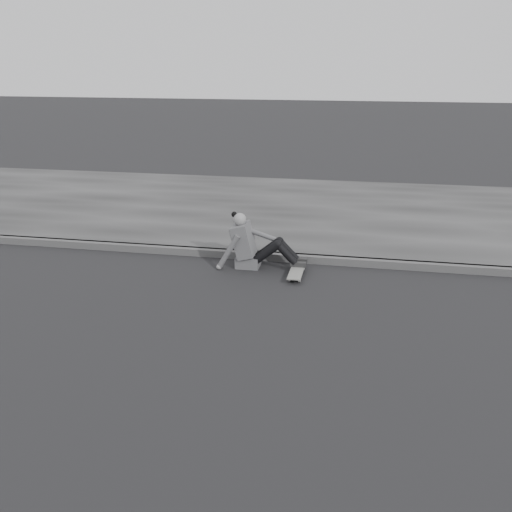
{
  "coord_description": "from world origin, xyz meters",
  "views": [
    {
      "loc": [
        -0.43,
        -6.05,
        3.11
      ],
      "look_at": [
        -1.86,
        1.31,
        0.5
      ],
      "focal_mm": 40.0,
      "sensor_mm": 36.0,
      "label": 1
    }
  ],
  "objects": [
    {
      "name": "ground",
      "position": [
        0.0,
        0.0,
        0.0
      ],
      "size": [
        80.0,
        80.0,
        0.0
      ],
      "primitive_type": "plane",
      "color": "black",
      "rests_on": "ground"
    },
    {
      "name": "seated_woman",
      "position": [
        -2.09,
        2.21,
        0.36
      ],
      "size": [
        1.38,
        0.46,
        0.88
      ],
      "color": "#4E4E51",
      "rests_on": "ground"
    },
    {
      "name": "skateboard",
      "position": [
        -1.36,
        1.96,
        0.07
      ],
      "size": [
        0.2,
        0.78,
        0.09
      ],
      "color": "#979792",
      "rests_on": "ground"
    },
    {
      "name": "sidewalk",
      "position": [
        0.0,
        5.6,
        0.06
      ],
      "size": [
        24.0,
        6.0,
        0.12
      ],
      "primitive_type": "cube",
      "color": "#323232",
      "rests_on": "ground"
    },
    {
      "name": "curb",
      "position": [
        0.0,
        2.58,
        0.06
      ],
      "size": [
        24.0,
        0.16,
        0.12
      ],
      "primitive_type": "cube",
      "color": "#454545",
      "rests_on": "ground"
    }
  ]
}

